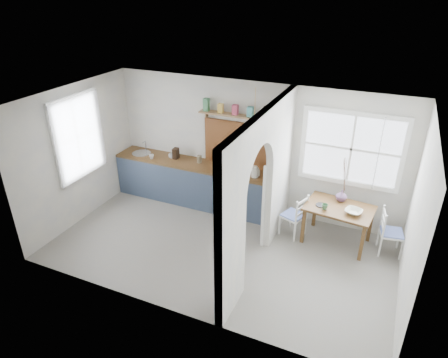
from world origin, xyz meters
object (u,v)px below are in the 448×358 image
at_px(chair_left, 293,215).
at_px(vase, 341,195).
at_px(dining_table, 337,225).
at_px(chair_right, 392,232).
at_px(kettle, 255,172).

distance_m(chair_left, vase, 0.91).
xyz_separation_m(dining_table, vase, (-0.02, 0.25, 0.46)).
xyz_separation_m(chair_right, vase, (-0.92, 0.20, 0.40)).
bearing_deg(dining_table, chair_right, 9.16).
bearing_deg(kettle, chair_right, -9.43).
xyz_separation_m(chair_left, chair_right, (1.67, 0.13, 0.00)).
distance_m(chair_right, vase, 1.02).
bearing_deg(kettle, dining_table, -12.44).
bearing_deg(chair_left, kettle, -85.50).
xyz_separation_m(dining_table, chair_left, (-0.77, -0.08, 0.06)).
distance_m(chair_left, chair_right, 1.67).
bearing_deg(chair_left, vase, 134.45).
bearing_deg(dining_table, chair_left, -167.45).
bearing_deg(vase, chair_left, -156.10).
bearing_deg(dining_table, kettle, -179.30).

